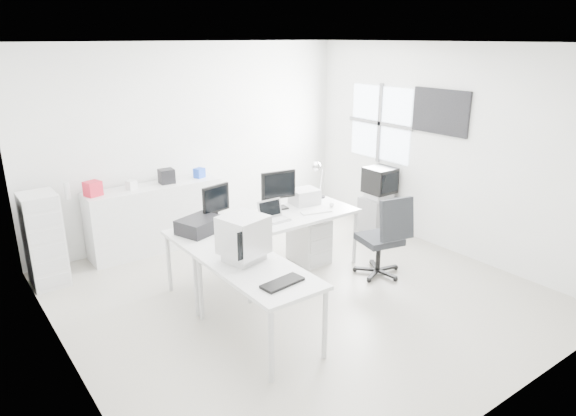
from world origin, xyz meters
TOP-DOWN VIEW (x-y plane):
  - floor at (0.00, 0.00)m, footprint 5.00×5.00m
  - ceiling at (0.00, 0.00)m, footprint 5.00×5.00m
  - back_wall at (0.00, 2.50)m, footprint 5.00×0.02m
  - left_wall at (-2.50, 0.00)m, footprint 0.02×5.00m
  - right_wall at (2.50, 0.00)m, footprint 0.02×5.00m
  - window at (2.48, 1.20)m, footprint 0.02×1.20m
  - wall_picture at (2.47, 0.10)m, footprint 0.04×0.90m
  - main_desk at (-0.02, 0.60)m, footprint 2.40×0.80m
  - side_desk at (-0.87, -0.50)m, footprint 0.70×1.40m
  - drawer_pedestal at (0.68, 0.65)m, footprint 0.40×0.50m
  - inkjet_printer at (-0.87, 0.70)m, footprint 0.56×0.49m
  - lcd_monitor_small at (-0.57, 0.85)m, footprint 0.42×0.30m
  - lcd_monitor_large at (0.33, 0.85)m, footprint 0.49×0.26m
  - laptop at (0.03, 0.50)m, footprint 0.30×0.31m
  - white_keyboard at (0.63, 0.45)m, footprint 0.42×0.22m
  - white_mouse at (0.93, 0.50)m, footprint 0.06×0.06m
  - laser_printer at (0.73, 0.82)m, footprint 0.38×0.34m
  - desk_lamp at (1.08, 0.90)m, footprint 0.20×0.20m
  - crt_monitor at (-0.87, -0.25)m, footprint 0.48×0.48m
  - black_keyboard at (-0.87, -0.90)m, footprint 0.43×0.21m
  - office_chair at (1.12, -0.19)m, footprint 0.72×0.72m
  - tv_cabinet at (2.22, 0.89)m, footprint 0.50×0.41m
  - crt_tv at (2.22, 0.89)m, footprint 0.50×0.48m
  - sideboard at (-0.78, 2.24)m, footprint 1.86×0.46m
  - clutter_box_a at (-1.58, 2.24)m, footprint 0.23×0.22m
  - clutter_box_b at (-1.08, 2.24)m, footprint 0.15×0.14m
  - clutter_box_c at (-0.58, 2.24)m, footprint 0.21×0.20m
  - clutter_box_d at (-0.08, 2.24)m, footprint 0.17×0.16m
  - clutter_bottle at (-1.88, 2.28)m, footprint 0.07×0.07m
  - filing_cabinet at (-2.28, 1.99)m, footprint 0.40×0.47m

SIDE VIEW (x-z plane):
  - floor at x=0.00m, z-range -0.01..0.01m
  - tv_cabinet at x=2.22m, z-range 0.00..0.54m
  - drawer_pedestal at x=0.68m, z-range 0.00..0.60m
  - main_desk at x=-0.02m, z-range 0.00..0.75m
  - side_desk at x=-0.87m, z-range 0.00..0.75m
  - sideboard at x=-0.78m, z-range 0.00..0.93m
  - office_chair at x=1.12m, z-range 0.00..1.05m
  - filing_cabinet at x=-2.28m, z-range 0.00..1.14m
  - white_keyboard at x=0.63m, z-range 0.75..0.77m
  - black_keyboard at x=-0.87m, z-range 0.75..0.78m
  - crt_tv at x=2.22m, z-range 0.54..0.99m
  - white_mouse at x=0.93m, z-range 0.75..0.81m
  - inkjet_printer at x=-0.87m, z-range 0.75..0.92m
  - laser_printer at x=0.73m, z-range 0.75..0.95m
  - laptop at x=0.03m, z-range 0.75..0.95m
  - crt_monitor at x=-0.87m, z-range 0.75..1.21m
  - desk_lamp at x=1.08m, z-range 0.75..1.21m
  - clutter_box_b at x=-1.08m, z-range 0.93..1.05m
  - lcd_monitor_small at x=-0.57m, z-range 0.75..1.23m
  - lcd_monitor_large at x=0.33m, z-range 0.75..1.24m
  - clutter_box_d at x=-0.08m, z-range 0.93..1.06m
  - clutter_box_a at x=-1.58m, z-range 0.93..1.12m
  - clutter_box_c at x=-0.58m, z-range 0.93..1.13m
  - clutter_bottle at x=-1.88m, z-range 0.93..1.15m
  - back_wall at x=0.00m, z-range 0.00..2.80m
  - left_wall at x=-2.50m, z-range 0.00..2.80m
  - right_wall at x=2.50m, z-range 0.00..2.80m
  - window at x=2.48m, z-range 1.05..2.15m
  - wall_picture at x=2.47m, z-range 1.60..2.20m
  - ceiling at x=0.00m, z-range 2.79..2.80m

